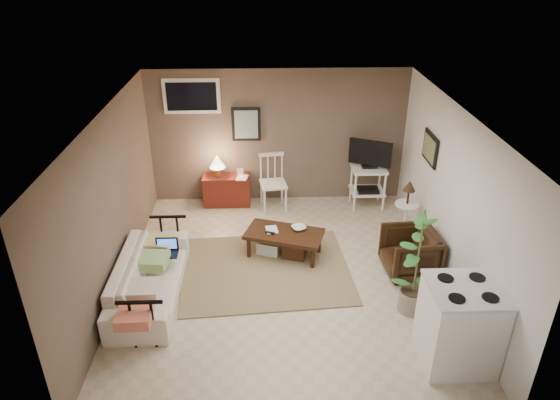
{
  "coord_description": "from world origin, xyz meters",
  "views": [
    {
      "loc": [
        -0.26,
        -5.81,
        4.23
      ],
      "look_at": [
        -0.04,
        0.35,
        1.06
      ],
      "focal_mm": 32.0,
      "sensor_mm": 36.0,
      "label": 1
    }
  ],
  "objects_px": {
    "side_table": "(407,203)",
    "stove": "(459,325)",
    "armchair": "(410,250)",
    "sofa": "(149,271)",
    "red_console": "(226,187)",
    "tv_stand": "(369,173)",
    "potted_plant": "(418,258)",
    "coffee_table": "(284,242)",
    "spindle_chair": "(273,184)"
  },
  "relations": [
    {
      "from": "red_console",
      "to": "stove",
      "type": "distance_m",
      "value": 4.84
    },
    {
      "from": "tv_stand",
      "to": "stove",
      "type": "bearing_deg",
      "value": -85.77
    },
    {
      "from": "coffee_table",
      "to": "red_console",
      "type": "xyz_separation_m",
      "value": [
        -0.97,
        1.72,
        0.1
      ]
    },
    {
      "from": "tv_stand",
      "to": "armchair",
      "type": "distance_m",
      "value": 2.08
    },
    {
      "from": "side_table",
      "to": "tv_stand",
      "type": "bearing_deg",
      "value": 110.1
    },
    {
      "from": "coffee_table",
      "to": "sofa",
      "type": "height_order",
      "value": "sofa"
    },
    {
      "from": "stove",
      "to": "spindle_chair",
      "type": "bearing_deg",
      "value": 117.3
    },
    {
      "from": "tv_stand",
      "to": "potted_plant",
      "type": "xyz_separation_m",
      "value": [
        0.03,
        -2.88,
        0.14
      ]
    },
    {
      "from": "stove",
      "to": "red_console",
      "type": "bearing_deg",
      "value": 125.43
    },
    {
      "from": "red_console",
      "to": "tv_stand",
      "type": "xyz_separation_m",
      "value": [
        2.52,
        -0.18,
        0.33
      ]
    },
    {
      "from": "red_console",
      "to": "armchair",
      "type": "distance_m",
      "value": 3.53
    },
    {
      "from": "red_console",
      "to": "potted_plant",
      "type": "bearing_deg",
      "value": -50.08
    },
    {
      "from": "sofa",
      "to": "armchair",
      "type": "distance_m",
      "value": 3.62
    },
    {
      "from": "coffee_table",
      "to": "red_console",
      "type": "height_order",
      "value": "red_console"
    },
    {
      "from": "red_console",
      "to": "tv_stand",
      "type": "distance_m",
      "value": 2.55
    },
    {
      "from": "coffee_table",
      "to": "spindle_chair",
      "type": "distance_m",
      "value": 1.6
    },
    {
      "from": "tv_stand",
      "to": "armchair",
      "type": "bearing_deg",
      "value": -83.96
    },
    {
      "from": "side_table",
      "to": "armchair",
      "type": "xyz_separation_m",
      "value": [
        -0.18,
        -0.96,
        -0.26
      ]
    },
    {
      "from": "spindle_chair",
      "to": "tv_stand",
      "type": "distance_m",
      "value": 1.69
    },
    {
      "from": "coffee_table",
      "to": "armchair",
      "type": "height_order",
      "value": "armchair"
    },
    {
      "from": "sofa",
      "to": "side_table",
      "type": "distance_m",
      "value": 4.02
    },
    {
      "from": "armchair",
      "to": "sofa",
      "type": "bearing_deg",
      "value": -87.7
    },
    {
      "from": "red_console",
      "to": "spindle_chair",
      "type": "bearing_deg",
      "value": -9.93
    },
    {
      "from": "armchair",
      "to": "potted_plant",
      "type": "relative_size",
      "value": 0.49
    },
    {
      "from": "red_console",
      "to": "tv_stand",
      "type": "height_order",
      "value": "tv_stand"
    },
    {
      "from": "red_console",
      "to": "stove",
      "type": "xyz_separation_m",
      "value": [
        2.8,
        -3.94,
        0.17
      ]
    },
    {
      "from": "tv_stand",
      "to": "side_table",
      "type": "height_order",
      "value": "tv_stand"
    },
    {
      "from": "spindle_chair",
      "to": "potted_plant",
      "type": "xyz_separation_m",
      "value": [
        1.71,
        -2.91,
        0.34
      ]
    },
    {
      "from": "coffee_table",
      "to": "potted_plant",
      "type": "relative_size",
      "value": 0.84
    },
    {
      "from": "potted_plant",
      "to": "tv_stand",
      "type": "bearing_deg",
      "value": 90.66
    },
    {
      "from": "spindle_chair",
      "to": "armchair",
      "type": "height_order",
      "value": "spindle_chair"
    },
    {
      "from": "red_console",
      "to": "tv_stand",
      "type": "relative_size",
      "value": 0.77
    },
    {
      "from": "side_table",
      "to": "stove",
      "type": "relative_size",
      "value": 0.98
    },
    {
      "from": "side_table",
      "to": "armchair",
      "type": "height_order",
      "value": "side_table"
    },
    {
      "from": "tv_stand",
      "to": "armchair",
      "type": "height_order",
      "value": "tv_stand"
    },
    {
      "from": "armchair",
      "to": "potted_plant",
      "type": "xyz_separation_m",
      "value": [
        -0.18,
        -0.83,
        0.43
      ]
    },
    {
      "from": "sofa",
      "to": "spindle_chair",
      "type": "relative_size",
      "value": 2.05
    },
    {
      "from": "potted_plant",
      "to": "stove",
      "type": "height_order",
      "value": "potted_plant"
    },
    {
      "from": "spindle_chair",
      "to": "stove",
      "type": "height_order",
      "value": "stove"
    },
    {
      "from": "red_console",
      "to": "armchair",
      "type": "relative_size",
      "value": 1.32
    },
    {
      "from": "spindle_chair",
      "to": "potted_plant",
      "type": "relative_size",
      "value": 0.65
    },
    {
      "from": "sofa",
      "to": "stove",
      "type": "relative_size",
      "value": 1.96
    },
    {
      "from": "spindle_chair",
      "to": "tv_stand",
      "type": "bearing_deg",
      "value": -0.95
    },
    {
      "from": "sofa",
      "to": "stove",
      "type": "bearing_deg",
      "value": -109.76
    },
    {
      "from": "spindle_chair",
      "to": "armchair",
      "type": "bearing_deg",
      "value": -47.6
    },
    {
      "from": "tv_stand",
      "to": "red_console",
      "type": "bearing_deg",
      "value": 176.01
    },
    {
      "from": "armchair",
      "to": "potted_plant",
      "type": "height_order",
      "value": "potted_plant"
    },
    {
      "from": "spindle_chair",
      "to": "side_table",
      "type": "xyz_separation_m",
      "value": [
        2.08,
        -1.12,
        0.16
      ]
    },
    {
      "from": "spindle_chair",
      "to": "stove",
      "type": "bearing_deg",
      "value": -62.7
    },
    {
      "from": "red_console",
      "to": "sofa",
      "type": "bearing_deg",
      "value": -108.08
    }
  ]
}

